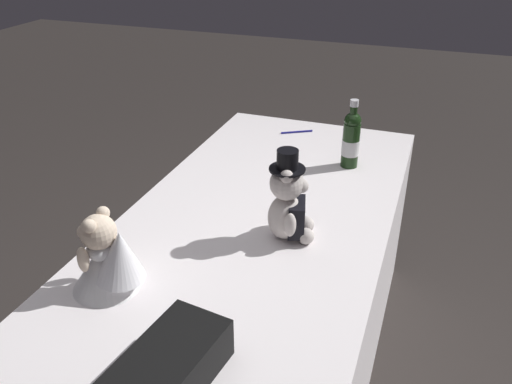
% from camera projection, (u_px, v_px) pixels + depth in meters
% --- Properties ---
extents(ground_plane, '(12.00, 12.00, 0.00)m').
position_uv_depth(ground_plane, '(256.00, 380.00, 2.15)').
color(ground_plane, '#2D2826').
extents(reception_table, '(1.87, 0.87, 0.77)m').
position_uv_depth(reception_table, '(256.00, 307.00, 1.96)').
color(reception_table, white).
rests_on(reception_table, ground_plane).
extents(teddy_bear_groom, '(0.16, 0.15, 0.30)m').
position_uv_depth(teddy_bear_groom, '(289.00, 204.00, 1.63)').
color(teddy_bear_groom, beige).
rests_on(teddy_bear_groom, reception_table).
extents(teddy_bear_bride, '(0.18, 0.23, 0.23)m').
position_uv_depth(teddy_bear_bride, '(108.00, 258.00, 1.41)').
color(teddy_bear_bride, white).
rests_on(teddy_bear_bride, reception_table).
extents(champagne_bottle, '(0.07, 0.07, 0.28)m').
position_uv_depth(champagne_bottle, '(351.00, 139.00, 2.08)').
color(champagne_bottle, black).
rests_on(champagne_bottle, reception_table).
extents(signing_pen, '(0.09, 0.14, 0.01)m').
position_uv_depth(signing_pen, '(296.00, 132.00, 2.44)').
color(signing_pen, navy).
rests_on(signing_pen, reception_table).
extents(gift_case_black, '(0.33, 0.20, 0.10)m').
position_uv_depth(gift_case_black, '(166.00, 371.00, 1.13)').
color(gift_case_black, black).
rests_on(gift_case_black, reception_table).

